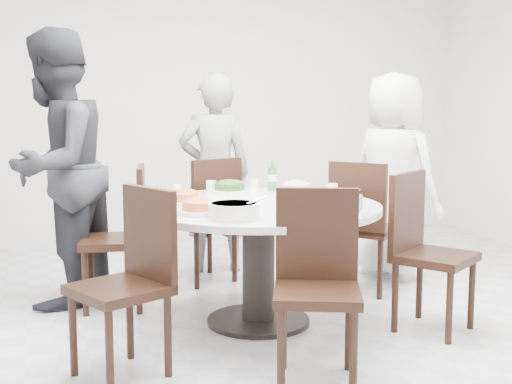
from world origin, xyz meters
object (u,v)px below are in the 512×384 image
object	(u,v)px
chair_sw	(119,285)
rice_bowl	(340,204)
chair_se	(435,253)
diner_right	(393,176)
chair_s	(317,289)
beverage_bottle	(272,176)
chair_nw	(113,238)
diner_left	(55,169)
chair_n	(203,219)
soup_bowl	(234,211)
dining_table	(258,264)
chair_ne	(366,226)
diner_middle	(215,174)

from	to	relation	value
chair_sw	rice_bowl	distance (m)	1.30
chair_se	diner_right	size ratio (longest dim) A/B	0.60
chair_s	diner_right	world-z (taller)	diner_right
rice_bowl	beverage_bottle	world-z (taller)	beverage_bottle
chair_nw	chair_sw	distance (m)	1.19
chair_sw	chair_s	xyz separation A→B (m)	(0.92, -0.36, 0.00)
chair_s	diner_left	distance (m)	2.17
chair_sw	diner_right	size ratio (longest dim) A/B	0.60
chair_n	soup_bowl	size ratio (longest dim) A/B	3.37
dining_table	chair_ne	world-z (taller)	chair_ne
chair_n	beverage_bottle	world-z (taller)	beverage_bottle
chair_nw	diner_right	size ratio (longest dim) A/B	0.60
dining_table	chair_n	bearing A→B (deg)	95.16
chair_n	chair_s	xyz separation A→B (m)	(0.10, -2.04, 0.00)
chair_sw	rice_bowl	xyz separation A→B (m)	(1.25, 0.13, 0.33)
chair_n	diner_left	distance (m)	1.19
dining_table	diner_middle	bearing A→B (deg)	87.22
chair_nw	diner_left	size ratio (longest dim) A/B	0.51
chair_s	dining_table	bearing A→B (deg)	110.94
diner_right	rice_bowl	world-z (taller)	diner_right
chair_ne	chair_se	world-z (taller)	same
chair_n	rice_bowl	xyz separation A→B (m)	(0.43, -1.55, 0.33)
dining_table	diner_right	bearing A→B (deg)	30.44
chair_s	diner_middle	size ratio (longest dim) A/B	0.60
diner_middle	soup_bowl	size ratio (longest dim) A/B	5.59
beverage_bottle	diner_middle	bearing A→B (deg)	103.93
chair_se	diner_middle	bearing A→B (deg)	81.20
dining_table	soup_bowl	size ratio (longest dim) A/B	5.33
dining_table	chair_nw	bearing A→B (deg)	144.04
chair_se	rice_bowl	distance (m)	0.72
chair_ne	rice_bowl	bearing A→B (deg)	102.02
dining_table	chair_nw	distance (m)	1.02
dining_table	beverage_bottle	size ratio (longest dim) A/B	7.19
chair_ne	chair_se	distance (m)	0.93
soup_bowl	diner_middle	bearing A→B (deg)	79.27
chair_n	chair_s	world-z (taller)	same
diner_left	beverage_bottle	distance (m)	1.47
chair_sw	beverage_bottle	distance (m)	1.69
diner_right	chair_nw	bearing A→B (deg)	66.85
diner_left	beverage_bottle	xyz separation A→B (m)	(1.44, -0.26, -0.07)
chair_se	soup_bowl	world-z (taller)	chair_se
chair_se	diner_middle	world-z (taller)	diner_middle
diner_right	chair_n	bearing A→B (deg)	49.93
diner_right	diner_middle	xyz separation A→B (m)	(-1.27, 0.59, -0.00)
chair_s	diner_right	bearing A→B (deg)	73.53
chair_s	soup_bowl	size ratio (longest dim) A/B	3.37
diner_middle	beverage_bottle	xyz separation A→B (m)	(0.21, -0.83, 0.07)
chair_ne	diner_left	distance (m)	2.20
chair_sw	diner_right	distance (m)	2.66
chair_sw	soup_bowl	bearing A→B (deg)	77.77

